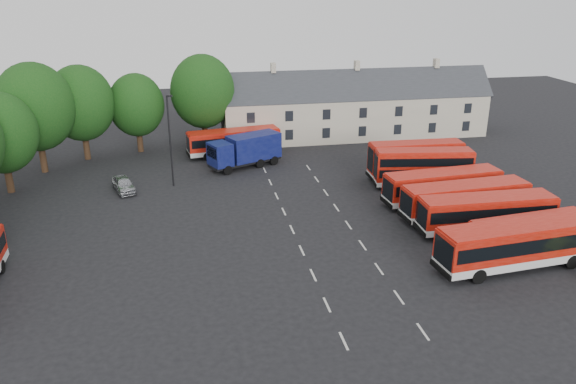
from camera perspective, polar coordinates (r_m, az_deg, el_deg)
name	(u,v)px	position (r m, az deg, el deg)	size (l,w,h in m)	color
ground	(297,240)	(46.28, 0.89, -4.85)	(140.00, 140.00, 0.00)	black
lane_markings	(320,227)	(48.54, 3.32, -3.59)	(5.15, 33.80, 0.01)	beige
treeline	(63,117)	(62.87, -21.87, 7.11)	(29.92, 32.59, 12.01)	black
terrace_houses	(355,108)	(76.02, 6.82, 8.47)	(35.70, 7.13, 10.06)	beige
bus_row_a	(518,242)	(44.42, 22.35, -4.72)	(12.52, 3.93, 3.48)	silver
bus_row_b	(531,231)	(47.64, 23.42, -3.68)	(10.12, 3.35, 2.81)	silver
bus_row_c	(486,211)	(49.62, 19.52, -1.83)	(11.50, 2.90, 3.24)	silver
bus_row_d	(465,198)	(51.97, 17.57, -0.56)	(11.60, 3.40, 3.24)	silver
bus_row_e	(443,184)	(54.80, 15.43, 0.75)	(11.41, 3.46, 3.18)	silver
bus_dd_south	(423,166)	(58.48, 13.58, 2.58)	(9.98, 3.59, 4.00)	silver
bus_dd_north	(415,158)	(60.80, 12.83, 3.38)	(9.94, 2.62, 4.05)	silver
bus_north	(234,140)	(67.92, -5.53, 5.28)	(11.27, 4.14, 3.11)	silver
box_truck	(246,150)	(63.37, -4.32, 4.32)	(8.63, 5.78, 3.63)	black
silver_car	(124,184)	(58.62, -16.37, 0.76)	(1.74, 4.33, 1.48)	#A3A5AA
lamppost	(170,139)	(57.64, -11.89, 5.33)	(0.65, 0.43, 9.44)	black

